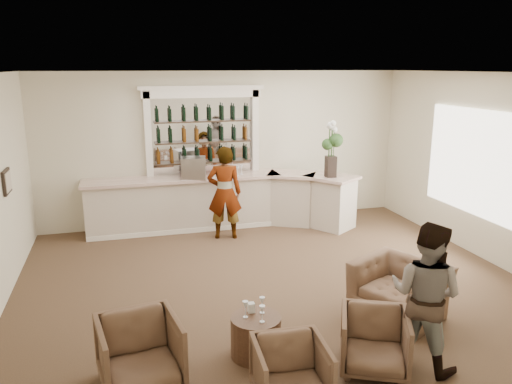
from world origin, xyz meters
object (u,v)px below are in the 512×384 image
armchair_left (140,353)px  armchair_center (291,374)px  guest (426,296)px  armchair_far (400,290)px  cocktail_table (256,336)px  armchair_right (374,342)px  sommelier (225,193)px  bar_counter (224,202)px  espresso_machine (194,168)px  flower_vase (331,146)px

armchair_left → armchair_center: (1.47, -0.72, -0.05)m
guest → armchair_far: bearing=-54.6°
armchair_center → armchair_left: bearing=157.9°
cocktail_table → armchair_left: bearing=-170.1°
armchair_center → armchair_right: armchair_right is taller
armchair_left → sommelier: bearing=58.2°
sommelier → armchair_right: bearing=109.1°
armchair_right → armchair_far: armchair_far is taller
bar_counter → espresso_machine: size_ratio=11.58×
cocktail_table → armchair_center: (0.11, -0.96, 0.09)m
cocktail_table → sommelier: (0.54, 4.28, 0.69)m
armchair_far → flower_vase: flower_vase is taller
armchair_left → flower_vase: bearing=38.2°
guest → armchair_far: 1.30m
sommelier → guest: (1.27, -4.97, -0.07)m
guest → flower_vase: flower_vase is taller
flower_vase → guest: bearing=-101.3°
cocktail_table → armchair_left: (-1.36, -0.24, 0.14)m
armchair_right → armchair_far: size_ratio=0.67×
espresso_machine → flower_vase: flower_vase is taller
flower_vase → armchair_far: bearing=-98.8°
cocktail_table → flower_vase: bearing=56.6°
cocktail_table → armchair_left: armchair_left is taller
espresso_machine → armchair_far: bearing=-53.7°
guest → armchair_center: 1.80m
cocktail_table → sommelier: sommelier is taller
sommelier → armchair_far: (1.67, -3.84, -0.56)m
cocktail_table → armchair_far: size_ratio=0.52×
guest → armchair_far: guest is taller
bar_counter → armchair_left: bar_counter is taller
armchair_left → flower_vase: 6.26m
bar_counter → armchair_far: 4.76m
armchair_left → armchair_far: armchair_left is taller
armchair_left → armchair_center: bearing=-35.0°
armchair_right → cocktail_table: bearing=177.6°
bar_counter → guest: (1.16, -5.63, 0.30)m
armchair_right → armchair_far: bearing=73.1°
armchair_far → flower_vase: size_ratio=0.99×
cocktail_table → espresso_machine: 5.01m
espresso_machine → armchair_right: bearing=-67.6°
armchair_far → flower_vase: (0.59, 3.79, 1.42)m
bar_counter → guest: 5.76m
armchair_right → armchair_center: bearing=-139.0°
cocktail_table → armchair_center: bearing=-83.5°
armchair_center → armchair_far: bearing=37.7°
sommelier → flower_vase: bearing=-170.2°
armchair_far → armchair_right: bearing=-70.3°
bar_counter → armchair_far: bar_counter is taller
armchair_center → armchair_right: 1.16m
cocktail_table → armchair_center: 0.97m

